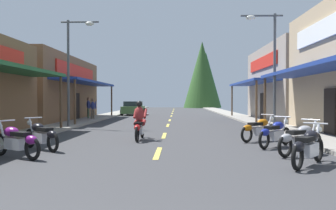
% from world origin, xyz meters
% --- Properties ---
extents(ground, '(10.26, 82.68, 0.10)m').
position_xyz_m(ground, '(0.00, 26.34, -0.05)').
color(ground, '#38383A').
extents(sidewalk_left, '(2.06, 82.68, 0.12)m').
position_xyz_m(sidewalk_left, '(-6.16, 26.34, 0.06)').
color(sidewalk_left, gray).
rests_on(sidewalk_left, ground).
extents(sidewalk_right, '(2.06, 82.68, 0.12)m').
position_xyz_m(sidewalk_right, '(6.16, 26.34, 0.06)').
color(sidewalk_right, gray).
rests_on(sidewalk_right, ground).
extents(centerline_dashes, '(0.16, 56.45, 0.01)m').
position_xyz_m(centerline_dashes, '(0.00, 29.18, 0.01)').
color(centerline_dashes, '#E0C64C').
rests_on(centerline_dashes, ground).
extents(storefront_left_far, '(10.45, 13.63, 4.83)m').
position_xyz_m(storefront_left_far, '(-11.47, 25.27, 2.42)').
color(storefront_left_far, brown).
rests_on(storefront_left_far, ground).
extents(storefront_right_far, '(9.70, 11.57, 5.67)m').
position_xyz_m(storefront_right_far, '(11.10, 25.70, 2.84)').
color(storefront_right_far, gray).
rests_on(storefront_right_far, ground).
extents(streetlamp_left, '(2.13, 0.30, 6.05)m').
position_xyz_m(streetlamp_left, '(-5.20, 17.88, 3.96)').
color(streetlamp_left, '#474C51').
rests_on(streetlamp_left, ground).
extents(streetlamp_right, '(2.13, 0.30, 5.97)m').
position_xyz_m(streetlamp_right, '(5.20, 16.31, 3.91)').
color(streetlamp_right, '#474C51').
rests_on(streetlamp_right, ground).
extents(motorcycle_parked_right_0, '(1.41, 1.74, 1.04)m').
position_xyz_m(motorcycle_parked_right_0, '(3.78, 6.86, 0.49)').
color(motorcycle_parked_right_0, black).
rests_on(motorcycle_parked_right_0, ground).
extents(motorcycle_parked_right_1, '(1.75, 1.40, 1.04)m').
position_xyz_m(motorcycle_parked_right_1, '(4.17, 8.56, 0.49)').
color(motorcycle_parked_right_1, black).
rests_on(motorcycle_parked_right_1, ground).
extents(motorcycle_parked_right_2, '(1.54, 1.63, 1.04)m').
position_xyz_m(motorcycle_parked_right_2, '(3.91, 10.30, 0.49)').
color(motorcycle_parked_right_2, black).
rests_on(motorcycle_parked_right_2, ground).
extents(motorcycle_parked_right_3, '(1.72, 1.43, 1.04)m').
position_xyz_m(motorcycle_parked_right_3, '(3.75, 11.97, 0.49)').
color(motorcycle_parked_right_3, black).
rests_on(motorcycle_parked_right_3, ground).
extents(motorcycle_parked_left_2, '(1.86, 1.23, 1.04)m').
position_xyz_m(motorcycle_parked_left_2, '(-3.88, 7.86, 0.49)').
color(motorcycle_parked_left_2, black).
rests_on(motorcycle_parked_left_2, ground).
extents(motorcycle_parked_left_3, '(1.67, 1.49, 1.04)m').
position_xyz_m(motorcycle_parked_left_3, '(-3.77, 9.37, 0.49)').
color(motorcycle_parked_left_3, black).
rests_on(motorcycle_parked_left_3, ground).
extents(rider_cruising_lead, '(0.60, 2.14, 1.57)m').
position_xyz_m(rider_cruising_lead, '(-0.92, 12.24, 0.66)').
color(rider_cruising_lead, black).
rests_on(rider_cruising_lead, ground).
extents(pedestrian_browsing, '(0.36, 0.55, 1.78)m').
position_xyz_m(pedestrian_browsing, '(-6.52, 26.14, 1.04)').
color(pedestrian_browsing, '#3F593F').
rests_on(pedestrian_browsing, ground).
extents(pedestrian_waiting, '(0.56, 0.32, 1.68)m').
position_xyz_m(pedestrian_waiting, '(-5.91, 25.14, 0.97)').
color(pedestrian_waiting, '#726659').
rests_on(pedestrian_waiting, ground).
extents(parked_car_curbside, '(2.23, 4.38, 1.40)m').
position_xyz_m(parked_car_curbside, '(-3.93, 34.33, 0.69)').
color(parked_car_curbside, '#4C723F').
rests_on(parked_car_curbside, ground).
extents(treeline_backdrop, '(7.43, 11.90, 12.55)m').
position_xyz_m(treeline_backdrop, '(5.64, 67.01, 5.47)').
color(treeline_backdrop, '#2F5F23').
rests_on(treeline_backdrop, ground).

